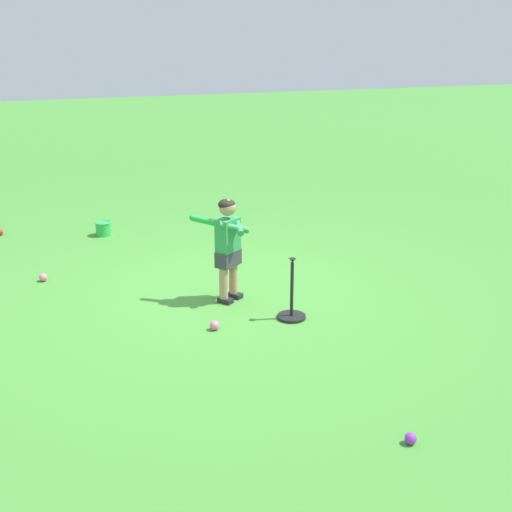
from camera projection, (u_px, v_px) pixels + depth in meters
The scene contains 9 objects.
ground_plane at pixel (228, 294), 7.35m from camera, with size 40.00×40.00×0.00m, color #479338.
child_batter at pixel (227, 240), 6.99m from camera, with size 0.43×0.54×1.08m.
play_ball_behind_batter at pixel (214, 325), 6.49m from camera, with size 0.09×0.09×0.09m, color pink.
play_ball_midfield at pixel (43, 277), 7.70m from camera, with size 0.09×0.09×0.09m, color pink.
play_ball_far_right at pixel (0, 232), 9.33m from camera, with size 0.09×0.09×0.09m, color red.
play_ball_by_bucket at pixel (411, 438), 4.75m from camera, with size 0.09×0.09×0.09m, color purple.
play_ball_center_lawn at pixel (224, 222), 9.81m from camera, with size 0.07×0.07×0.07m, color yellow.
batting_tee at pixel (292, 308), 6.73m from camera, with size 0.28×0.28×0.62m.
toy_bucket at pixel (103, 228), 9.31m from camera, with size 0.22×0.22×0.19m.
Camera 1 is at (6.56, -1.87, 2.78)m, focal length 48.40 mm.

